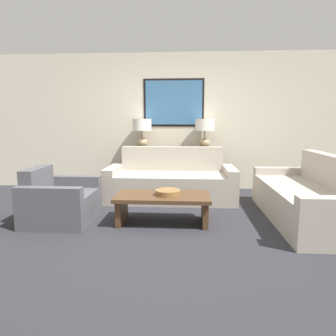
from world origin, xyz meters
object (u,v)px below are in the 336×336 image
(couch_by_back_wall, at_px, (171,182))
(decorative_bowl, at_px, (168,192))
(console_table, at_px, (173,170))
(armchair_near_back_wall, at_px, (60,202))
(couch_by_side, at_px, (307,199))
(coffee_table, at_px, (163,202))
(table_lamp_right, at_px, (205,129))
(table_lamp_left, at_px, (142,129))

(couch_by_back_wall, bearing_deg, decorative_bowl, -88.91)
(couch_by_back_wall, xyz_separation_m, decorative_bowl, (0.02, -1.23, 0.12))
(console_table, xyz_separation_m, couch_by_back_wall, (0.00, -0.69, -0.11))
(couch_by_back_wall, bearing_deg, armchair_near_back_wall, -139.71)
(couch_by_side, bearing_deg, couch_by_back_wall, 152.56)
(console_table, distance_m, armchair_near_back_wall, 2.41)
(armchair_near_back_wall, bearing_deg, console_table, 52.96)
(couch_by_side, xyz_separation_m, decorative_bowl, (-1.88, -0.24, 0.12))
(couch_by_side, bearing_deg, coffee_table, -173.12)
(table_lamp_right, distance_m, couch_by_side, 2.31)
(coffee_table, height_order, decorative_bowl, decorative_bowl)
(couch_by_side, bearing_deg, table_lamp_right, 127.92)
(table_lamp_left, xyz_separation_m, armchair_near_back_wall, (-0.85, -1.92, -0.93))
(table_lamp_left, distance_m, armchair_near_back_wall, 2.30)
(table_lamp_left, bearing_deg, decorative_bowl, -72.12)
(couch_by_back_wall, xyz_separation_m, coffee_table, (-0.04, -1.23, -0.01))
(console_table, relative_size, table_lamp_left, 2.89)
(decorative_bowl, relative_size, armchair_near_back_wall, 0.37)
(table_lamp_left, xyz_separation_m, decorative_bowl, (0.62, -1.92, -0.78))
(couch_by_back_wall, bearing_deg, table_lamp_left, 130.84)
(table_lamp_right, xyz_separation_m, decorative_bowl, (-0.57, -1.92, -0.78))
(table_lamp_left, height_order, couch_by_side, table_lamp_left)
(console_table, distance_m, decorative_bowl, 1.92)
(decorative_bowl, bearing_deg, couch_by_back_wall, 91.09)
(coffee_table, xyz_separation_m, armchair_near_back_wall, (-1.40, -0.00, -0.03))
(table_lamp_left, distance_m, decorative_bowl, 2.16)
(console_table, xyz_separation_m, couch_by_side, (1.91, -1.68, -0.11))
(console_table, bearing_deg, coffee_table, -91.33)
(console_table, bearing_deg, table_lamp_right, 0.00)
(table_lamp_right, distance_m, armchair_near_back_wall, 2.95)
(coffee_table, relative_size, decorative_bowl, 3.74)
(couch_by_side, xyz_separation_m, coffee_table, (-1.95, -0.24, -0.01))
(table_lamp_left, relative_size, decorative_bowl, 1.75)
(table_lamp_right, bearing_deg, armchair_near_back_wall, -136.83)
(table_lamp_right, distance_m, decorative_bowl, 2.15)
(table_lamp_right, xyz_separation_m, couch_by_back_wall, (-0.60, -0.69, -0.90))
(armchair_near_back_wall, bearing_deg, couch_by_side, 4.04)
(couch_by_side, bearing_deg, armchair_near_back_wall, -175.96)
(table_lamp_right, xyz_separation_m, armchair_near_back_wall, (-2.04, -1.92, -0.93))
(table_lamp_right, relative_size, couch_by_back_wall, 0.27)
(couch_by_back_wall, distance_m, armchair_near_back_wall, 1.90)
(coffee_table, distance_m, decorative_bowl, 0.15)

